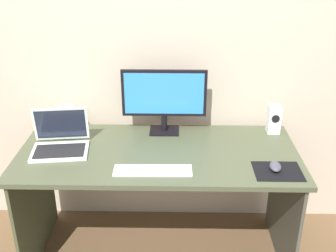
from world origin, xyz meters
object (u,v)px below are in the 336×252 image
Objects in this scene: monitor at (164,98)px; mouse at (275,166)px; speaker_right at (274,119)px; laptop at (60,142)px; fishbowl at (66,117)px; keyboard_external at (153,170)px.

monitor is 0.78m from mouse.
speaker_right is 1.30m from laptop.
laptop is 1.93× the size of fishbowl.
mouse is at bearing -21.21° from fishbowl.
keyboard_external is (-0.73, -0.49, -0.08)m from speaker_right.
monitor is 0.70m from speaker_right.
laptop is at bearing -168.71° from speaker_right.
laptop reaches higher than fishbowl.
laptop is (-1.27, -0.25, -0.04)m from speaker_right.
speaker_right reaches higher than keyboard_external.
fishbowl is 1.78× the size of mouse.
mouse is (1.19, -0.21, -0.03)m from laptop.
laptop is at bearing 175.23° from mouse.
speaker_right is at bearing 84.94° from mouse.
monitor is at bearing -1.62° from fishbowl.
fishbowl is at bearing 163.99° from mouse.
speaker_right is at bearing 33.05° from keyboard_external.
speaker_right is 0.43× the size of keyboard_external.
monitor reaches higher than fishbowl.
keyboard_external is at bearing -172.44° from mouse.
speaker_right reaches higher than mouse.
monitor is at bearing 83.57° from keyboard_external.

